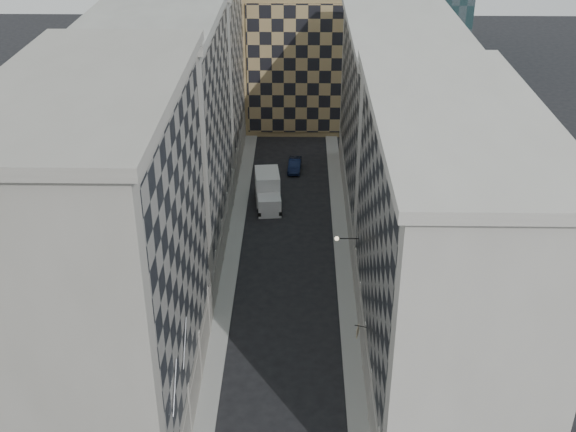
# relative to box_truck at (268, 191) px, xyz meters

# --- Properties ---
(sidewalk_west) EXTENTS (1.50, 100.00, 0.15)m
(sidewalk_west) POSITION_rel_box_truck_xyz_m (-2.98, -11.96, -1.40)
(sidewalk_west) COLOR #999994
(sidewalk_west) RESTS_ON ground
(sidewalk_east) EXTENTS (1.50, 100.00, 0.15)m
(sidewalk_east) POSITION_rel_box_truck_xyz_m (7.52, -11.96, -1.40)
(sidewalk_east) COLOR #999994
(sidewalk_east) RESTS_ON ground
(bldg_left_a) EXTENTS (10.80, 22.80, 23.70)m
(bldg_left_a) POSITION_rel_box_truck_xyz_m (-8.61, -30.96, 10.35)
(bldg_left_a) COLOR gray
(bldg_left_a) RESTS_ON ground
(bldg_left_b) EXTENTS (10.80, 22.80, 22.70)m
(bldg_left_b) POSITION_rel_box_truck_xyz_m (-8.61, -8.96, 9.85)
(bldg_left_b) COLOR gray
(bldg_left_b) RESTS_ON ground
(bldg_left_c) EXTENTS (10.80, 22.80, 21.70)m
(bldg_left_c) POSITION_rel_box_truck_xyz_m (-8.61, 13.04, 9.35)
(bldg_left_c) COLOR gray
(bldg_left_c) RESTS_ON ground
(bldg_right_a) EXTENTS (10.80, 26.80, 20.70)m
(bldg_right_a) POSITION_rel_box_truck_xyz_m (13.15, -26.96, 8.84)
(bldg_right_a) COLOR #ADA89F
(bldg_right_a) RESTS_ON ground
(bldg_right_b) EXTENTS (10.80, 28.80, 19.70)m
(bldg_right_b) POSITION_rel_box_truck_xyz_m (13.17, 0.04, 8.37)
(bldg_right_b) COLOR #ADA89F
(bldg_right_b) RESTS_ON ground
(tan_block) EXTENTS (16.80, 14.80, 18.80)m
(tan_block) POSITION_rel_box_truck_xyz_m (4.27, 25.94, 7.96)
(tan_block) COLOR tan
(tan_block) RESTS_ON ground
(flagpoles_left) EXTENTS (0.10, 6.33, 2.33)m
(flagpoles_left) POSITION_rel_box_truck_xyz_m (-3.63, -35.96, 6.52)
(flagpoles_left) COLOR gray
(flagpoles_left) RESTS_ON ground
(bracket_lamp) EXTENTS (1.98, 0.36, 0.36)m
(bracket_lamp) POSITION_rel_box_truck_xyz_m (6.65, -17.96, 4.72)
(bracket_lamp) COLOR black
(bracket_lamp) RESTS_ON ground
(box_truck) EXTENTS (3.14, 6.41, 3.39)m
(box_truck) POSITION_rel_box_truck_xyz_m (0.00, 0.00, 0.00)
(box_truck) COLOR silver
(box_truck) RESTS_ON ground
(dark_car) EXTENTS (1.67, 4.18, 1.35)m
(dark_car) POSITION_rel_box_truck_xyz_m (2.80, 8.62, -0.80)
(dark_car) COLOR #0E1836
(dark_car) RESTS_ON ground
(shop_sign) EXTENTS (0.88, 0.78, 0.88)m
(shop_sign) POSITION_rel_box_truck_xyz_m (7.69, -27.15, 2.35)
(shop_sign) COLOR black
(shop_sign) RESTS_ON ground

